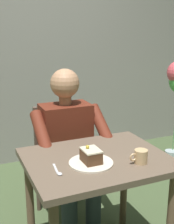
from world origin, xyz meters
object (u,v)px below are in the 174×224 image
chair (62,157)px  cake_slice (91,156)px  seated_person (70,149)px  dining_table (97,176)px  coffee_cup (141,156)px  dessert_spoon (58,171)px

chair → cake_slice: 0.77m
chair → seated_person: (0.00, 0.17, 0.14)m
dining_table → coffee_cup: bearing=139.5°
seated_person → coffee_cup: seated_person is taller
coffee_cup → dining_table: bearing=-40.5°
dessert_spoon → seated_person: bearing=-116.0°
dessert_spoon → chair: bearing=-110.3°
dining_table → coffee_cup: coffee_cup is taller
seated_person → dining_table: bearing=90.0°
dining_table → dessert_spoon: (0.27, 0.08, 0.12)m
chair → dining_table: bearing=90.0°
dining_table → cake_slice: (0.07, 0.06, 0.17)m
seated_person → coffee_cup: size_ratio=11.01×
chair → dessert_spoon: size_ratio=6.18×
seated_person → cake_slice: bearing=82.8°
dining_table → dessert_spoon: 0.31m
seated_person → cake_slice: 0.56m
dining_table → dessert_spoon: dessert_spoon is taller
dining_table → seated_person: (0.00, -0.46, -0.01)m
dessert_spoon → dining_table: bearing=-162.4°
seated_person → dessert_spoon: 0.62m
cake_slice → dessert_spoon: (0.20, 0.02, -0.04)m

